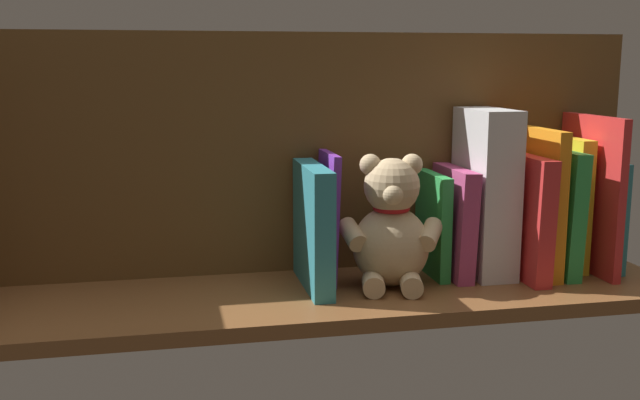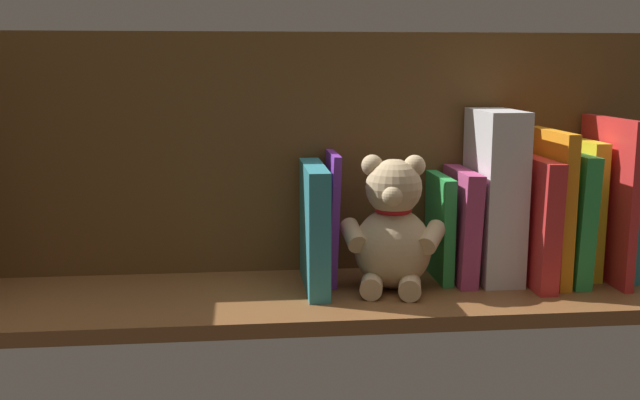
# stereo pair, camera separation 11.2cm
# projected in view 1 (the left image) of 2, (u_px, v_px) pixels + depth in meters

# --- Properties ---
(ground_plane) EXTENTS (1.14, 0.29, 0.02)m
(ground_plane) POSITION_uv_depth(u_px,v_px,m) (320.00, 296.00, 1.15)
(ground_plane) COLOR brown
(shelf_back_panel) EXTENTS (1.14, 0.02, 0.40)m
(shelf_back_panel) POSITION_uv_depth(u_px,v_px,m) (305.00, 154.00, 1.23)
(shelf_back_panel) COLOR brown
(shelf_back_panel) RESTS_ON ground_plane
(book_0) EXTENTS (0.03, 0.14, 0.19)m
(book_0) POSITION_uv_depth(u_px,v_px,m) (598.00, 213.00, 1.27)
(book_0) COLOR teal
(book_0) RESTS_ON ground_plane
(book_1) EXTENTS (0.01, 0.18, 0.26)m
(book_1) POSITION_uv_depth(u_px,v_px,m) (590.00, 194.00, 1.24)
(book_1) COLOR red
(book_1) RESTS_ON ground_plane
(book_2) EXTENTS (0.02, 0.13, 0.22)m
(book_2) POSITION_uv_depth(u_px,v_px,m) (566.00, 203.00, 1.26)
(book_2) COLOR yellow
(book_2) RESTS_ON ground_plane
(book_3) EXTENTS (0.03, 0.17, 0.21)m
(book_3) POSITION_uv_depth(u_px,v_px,m) (553.00, 211.00, 1.24)
(book_3) COLOR green
(book_3) RESTS_ON ground_plane
(book_4) EXTENTS (0.02, 0.17, 0.24)m
(book_4) POSITION_uv_depth(u_px,v_px,m) (537.00, 201.00, 1.23)
(book_4) COLOR orange
(book_4) RESTS_ON ground_plane
(book_5) EXTENTS (0.03, 0.19, 0.20)m
(book_5) POSITION_uv_depth(u_px,v_px,m) (520.00, 215.00, 1.22)
(book_5) COLOR red
(book_5) RESTS_ON ground_plane
(dictionary_thick_white) EXTENTS (0.06, 0.14, 0.27)m
(dictionary_thick_white) POSITION_uv_depth(u_px,v_px,m) (485.00, 192.00, 1.22)
(dictionary_thick_white) COLOR silver
(dictionary_thick_white) RESTS_ON ground_plane
(book_6) EXTENTS (0.03, 0.14, 0.18)m
(book_6) POSITION_uv_depth(u_px,v_px,m) (453.00, 222.00, 1.22)
(book_6) COLOR #B23F72
(book_6) RESTS_ON ground_plane
(book_7) EXTENTS (0.02, 0.13, 0.17)m
(book_7) POSITION_uv_depth(u_px,v_px,m) (433.00, 224.00, 1.22)
(book_7) COLOR green
(book_7) RESTS_ON ground_plane
(teddy_bear) EXTENTS (0.17, 0.15, 0.21)m
(teddy_bear) POSITION_uv_depth(u_px,v_px,m) (391.00, 229.00, 1.16)
(teddy_bear) COLOR #D1B284
(teddy_bear) RESTS_ON ground_plane
(book_8) EXTENTS (0.02, 0.12, 0.21)m
(book_8) POSITION_uv_depth(u_px,v_px,m) (328.00, 217.00, 1.19)
(book_8) COLOR purple
(book_8) RESTS_ON ground_plane
(book_9) EXTENTS (0.03, 0.18, 0.19)m
(book_9) POSITION_uv_depth(u_px,v_px,m) (313.00, 227.00, 1.15)
(book_9) COLOR teal
(book_9) RESTS_ON ground_plane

